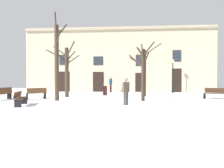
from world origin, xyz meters
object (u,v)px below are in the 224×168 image
Objects in this scene: tree_center at (67,69)px; person_by_shop_door at (126,90)px; tree_near_facade at (144,70)px; streetlamp at (173,72)px; person_strolling at (111,83)px; litter_bin at (105,91)px; bench_near_center_tree at (3,94)px; tree_left_of_center at (143,72)px; bench_facing_shops at (36,93)px; bench_by_litter_bin at (20,98)px; tree_foreground at (57,60)px; bench_near_lamp at (216,93)px.

person_by_shop_door is (5.23, -5.27, -1.50)m from tree_center.
streetlamp is at bearing 54.10° from tree_near_facade.
streetlamp is 2.05× the size of person_strolling.
bench_near_center_tree is at bearing -143.89° from litter_bin.
tree_center reaches higher than person_strolling.
tree_center is 1.24× the size of streetlamp.
tree_left_of_center is 2.34× the size of bench_near_center_tree.
tree_left_of_center is at bearing -93.75° from tree_near_facade.
person_strolling is (4.91, 8.63, 0.56)m from bench_facing_shops.
tree_left_of_center is at bearing 130.84° from bench_facing_shops.
person_strolling is at bearing 69.68° from person_by_shop_door.
bench_by_litter_bin is (-7.62, -7.74, -1.90)m from tree_near_facade.
tree_near_facade is (0.29, 4.50, 0.30)m from tree_left_of_center.
tree_center is at bearing 155.54° from tree_left_of_center.
tree_center is 11.82m from streetlamp.
tree_center is 3.15m from tree_foreground.
bench_by_litter_bin is (-0.99, -6.12, -1.96)m from tree_center.
person_strolling reaches higher than person_by_shop_door.
tree_near_facade is 9.38m from bench_facing_shops.
tree_center is 2.55× the size of person_strolling.
bench_near_center_tree is at bearing -156.97° from tree_near_facade.
streetlamp reaches higher than bench_near_center_tree.
bench_facing_shops is 9.95m from person_strolling.
bench_near_center_tree is at bearing 135.42° from person_by_shop_door.
bench_near_lamp is at bearing -4.42° from tree_center.
tree_near_facade is 4.12m from litter_bin.
person_strolling reaches higher than bench_near_lamp.
tree_foreground reaches higher than tree_near_facade.
tree_left_of_center is 1.08× the size of streetlamp.
bench_near_lamp is (9.02, -3.17, 0.01)m from litter_bin.
tree_center is 0.75× the size of tree_foreground.
bench_near_lamp is (12.05, -0.93, -1.96)m from tree_center.
streetlamp is at bearing 30.10° from litter_bin.
tree_foreground is 5.83m from person_by_shop_door.
streetlamp is at bearing 102.39° from person_strolling.
tree_center is 5.33m from bench_near_center_tree.
tree_foreground reaches higher than streetlamp.
bench_near_center_tree is at bearing -23.63° from person_strolling.
litter_bin is 0.48× the size of person_strolling.
bench_by_litter_bin is 13.26m from person_strolling.
person_strolling reaches higher than litter_bin.
person_by_shop_door is (-4.78, -11.55, -1.37)m from streetlamp.
bench_near_lamp is 1.09× the size of person_by_shop_door.
person_strolling is at bearing -33.54° from bench_by_litter_bin.
tree_near_facade reaches higher than bench_by_litter_bin.
streetlamp is 6.96m from person_strolling.
streetlamp is 8.27m from litter_bin.
streetlamp is 7.71m from bench_near_lamp.
litter_bin is at bearing 36.30° from tree_center.
bench_near_center_tree is (-7.06, -5.15, 0.03)m from litter_bin.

